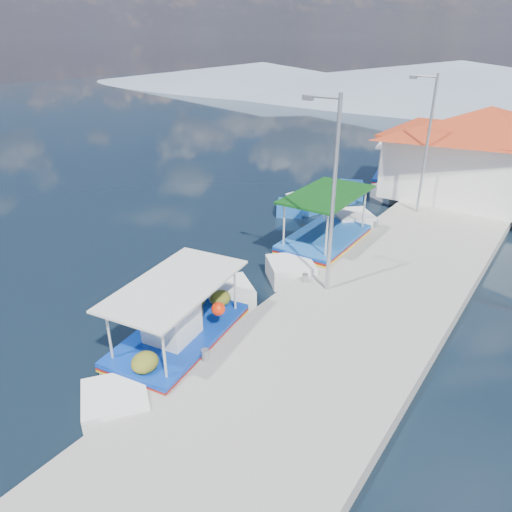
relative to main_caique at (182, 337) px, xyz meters
The scene contains 10 objects.
ground 3.70m from the main_caique, 135.13° to the left, with size 160.00×160.00×0.00m, color black.
quay 9.20m from the main_caique, 68.98° to the left, with size 5.00×44.00×0.50m, color gray.
bollards 7.93m from the main_caique, 81.30° to the left, with size 0.20×17.20×0.30m.
main_caique is the anchor object (origin of this frame).
caique_green_canopy 7.98m from the main_caique, 88.70° to the left, with size 2.35×7.48×2.80m.
caique_blue_hull 13.44m from the main_caique, 101.67° to the left, with size 2.95×5.77×1.08m.
caique_far 18.95m from the main_caique, 92.49° to the left, with size 3.58×7.69×2.78m.
harbor_building 18.10m from the main_caique, 78.44° to the left, with size 10.49×10.49×4.40m.
lamp_post_near 6.02m from the main_caique, 67.43° to the left, with size 1.21×0.14×6.00m.
lamp_post_far 14.14m from the main_caique, 82.01° to the left, with size 1.21×0.14×6.00m.
Camera 1 is at (10.31, -10.00, 7.85)m, focal length 32.73 mm.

